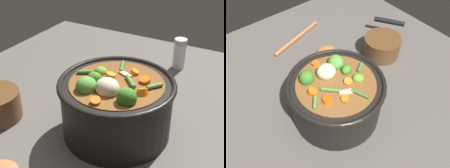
% 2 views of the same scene
% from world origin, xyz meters
% --- Properties ---
extents(ground_plane, '(1.10, 1.10, 0.00)m').
position_xyz_m(ground_plane, '(0.00, 0.00, 0.00)').
color(ground_plane, '#514C47').
extents(cooking_pot, '(0.25, 0.25, 0.16)m').
position_xyz_m(cooking_pot, '(0.00, -0.00, 0.07)').
color(cooking_pot, black).
rests_on(cooking_pot, ground_plane).
extents(salt_shaker, '(0.04, 0.04, 0.10)m').
position_xyz_m(salt_shaker, '(-0.37, 0.02, 0.05)').
color(salt_shaker, silver).
rests_on(salt_shaker, ground_plane).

